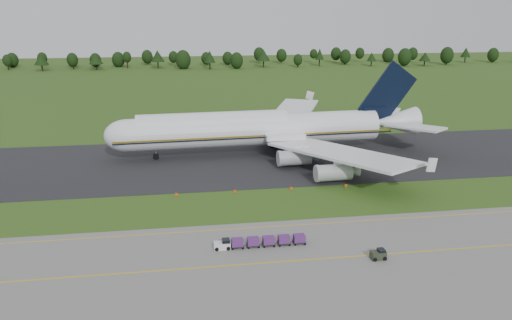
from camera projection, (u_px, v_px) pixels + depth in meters
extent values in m
plane|color=#2E4E17|center=(241.00, 206.00, 91.69)|extent=(600.00, 600.00, 0.00)
cube|color=slate|center=(276.00, 312.00, 59.52)|extent=(300.00, 52.00, 0.06)
cube|color=black|center=(227.00, 161.00, 118.15)|extent=(300.00, 40.00, 0.08)
cube|color=#E4AA0D|center=(260.00, 263.00, 70.86)|extent=(300.00, 0.25, 0.01)
cube|color=#E4AA0D|center=(249.00, 228.00, 82.21)|extent=(120.00, 0.20, 0.01)
cylinder|color=black|center=(8.00, 67.00, 289.88)|extent=(0.70, 0.70, 3.67)
sphere|color=#1C3512|center=(7.00, 60.00, 288.78)|extent=(5.37, 5.37, 5.37)
cylinder|color=black|center=(42.00, 68.00, 288.10)|extent=(0.70, 0.70, 3.35)
cone|color=#1C3512|center=(41.00, 60.00, 286.74)|extent=(8.30, 8.30, 5.96)
cylinder|color=black|center=(73.00, 66.00, 294.77)|extent=(0.70, 0.70, 3.56)
sphere|color=#1C3512|center=(73.00, 60.00, 293.70)|extent=(6.02, 6.02, 6.02)
cylinder|color=black|center=(96.00, 67.00, 291.67)|extent=(0.70, 0.70, 3.44)
cone|color=#1C3512|center=(96.00, 59.00, 290.27)|extent=(8.15, 8.15, 6.12)
cylinder|color=black|center=(127.00, 65.00, 299.91)|extent=(0.70, 0.70, 4.31)
sphere|color=#1C3512|center=(127.00, 57.00, 298.61)|extent=(5.09, 5.09, 5.09)
cylinder|color=black|center=(158.00, 65.00, 300.43)|extent=(0.70, 0.70, 3.83)
cone|color=#1C3512|center=(158.00, 56.00, 298.87)|extent=(8.11, 8.11, 6.82)
cylinder|color=black|center=(183.00, 66.00, 296.89)|extent=(0.70, 0.70, 3.47)
sphere|color=#1C3512|center=(183.00, 60.00, 295.85)|extent=(8.89, 8.89, 8.89)
cylinder|color=black|center=(210.00, 66.00, 294.18)|extent=(0.70, 0.70, 3.93)
cone|color=#1C3512|center=(210.00, 57.00, 292.58)|extent=(6.69, 6.69, 7.00)
cylinder|color=black|center=(237.00, 66.00, 297.73)|extent=(0.70, 0.70, 3.12)
sphere|color=#1C3512|center=(237.00, 61.00, 296.79)|extent=(7.58, 7.58, 7.58)
cylinder|color=black|center=(263.00, 64.00, 304.69)|extent=(0.70, 0.70, 3.88)
cone|color=#1C3512|center=(263.00, 55.00, 303.11)|extent=(8.22, 8.22, 6.90)
cylinder|color=black|center=(298.00, 65.00, 304.83)|extent=(0.70, 0.70, 2.95)
sphere|color=#1C3512|center=(298.00, 60.00, 303.94)|extent=(5.42, 5.42, 5.42)
cylinder|color=black|center=(319.00, 63.00, 311.61)|extent=(0.70, 0.70, 3.89)
cone|color=#1C3512|center=(320.00, 54.00, 310.03)|extent=(5.44, 5.44, 6.92)
cylinder|color=black|center=(345.00, 62.00, 318.95)|extent=(0.70, 0.70, 3.33)
sphere|color=#1C3512|center=(345.00, 56.00, 317.95)|extent=(7.07, 7.07, 7.07)
cylinder|color=black|center=(371.00, 64.00, 310.84)|extent=(0.70, 0.70, 3.03)
cone|color=#1C3512|center=(372.00, 57.00, 309.61)|extent=(5.82, 5.82, 5.39)
cylinder|color=black|center=(404.00, 63.00, 310.63)|extent=(0.70, 0.70, 3.68)
sphere|color=#1C3512|center=(405.00, 57.00, 309.53)|extent=(8.36, 8.36, 8.36)
cylinder|color=black|center=(424.00, 63.00, 312.29)|extent=(0.70, 0.70, 3.00)
cone|color=#1C3512|center=(425.00, 57.00, 311.07)|extent=(7.15, 7.15, 5.33)
cylinder|color=black|center=(446.00, 62.00, 318.15)|extent=(0.70, 0.70, 3.89)
sphere|color=#1C3512|center=(447.00, 55.00, 316.98)|extent=(8.16, 8.16, 8.16)
cylinder|color=black|center=(465.00, 60.00, 331.13)|extent=(0.70, 0.70, 3.55)
cone|color=#1C3512|center=(466.00, 52.00, 329.69)|extent=(6.46, 6.46, 6.31)
cylinder|color=black|center=(492.00, 60.00, 331.69)|extent=(0.70, 0.70, 3.26)
sphere|color=#1C3512|center=(493.00, 55.00, 330.71)|extent=(7.15, 7.15, 7.15)
cylinder|color=white|center=(256.00, 130.00, 122.49)|extent=(61.79, 10.15, 7.64)
cylinder|color=white|center=(213.00, 124.00, 120.05)|extent=(36.28, 7.43, 5.96)
sphere|color=white|center=(127.00, 135.00, 116.94)|extent=(7.64, 7.64, 7.64)
cone|color=white|center=(394.00, 121.00, 128.93)|extent=(11.96, 7.73, 7.26)
cube|color=#B48F1B|center=(259.00, 136.00, 119.07)|extent=(67.84, 2.84, 0.37)
cube|color=white|center=(339.00, 153.00, 106.31)|extent=(26.46, 36.78, 0.58)
cube|color=white|center=(291.00, 115.00, 144.37)|extent=(24.19, 37.29, 0.58)
cylinder|color=#A0A3A8|center=(294.00, 158.00, 112.13)|extent=(7.56, 3.70, 3.39)
cylinder|color=#A0A3A8|center=(333.00, 172.00, 102.09)|extent=(7.56, 3.70, 3.39)
cylinder|color=#A0A3A8|center=(269.00, 130.00, 137.23)|extent=(7.56, 3.70, 3.39)
cylinder|color=#A0A3A8|center=(277.00, 121.00, 149.11)|extent=(7.56, 3.70, 3.39)
cube|color=black|center=(387.00, 94.00, 126.37)|extent=(15.48, 1.22, 17.03)
cube|color=white|center=(415.00, 127.00, 121.65)|extent=(12.60, 14.68, 0.48)
cube|color=white|center=(387.00, 114.00, 136.60)|extent=(11.89, 14.87, 0.48)
cylinder|color=slate|center=(156.00, 154.00, 119.55)|extent=(0.38, 0.38, 2.33)
cylinder|color=black|center=(156.00, 156.00, 119.69)|extent=(1.42, 1.01, 1.38)
cylinder|color=slate|center=(285.00, 153.00, 120.61)|extent=(0.38, 0.38, 2.33)
cylinder|color=black|center=(285.00, 155.00, 120.75)|extent=(1.42, 1.01, 1.38)
cylinder|color=slate|center=(276.00, 143.00, 129.58)|extent=(0.38, 0.38, 2.33)
cylinder|color=black|center=(276.00, 145.00, 129.72)|extent=(1.42, 1.01, 1.38)
cube|color=silver|center=(222.00, 245.00, 75.01)|extent=(2.49, 1.34, 1.05)
cylinder|color=black|center=(217.00, 249.00, 74.33)|extent=(0.57, 0.21, 0.57)
cube|color=black|center=(237.00, 246.00, 75.40)|extent=(1.92, 1.44, 0.11)
cube|color=#4F2364|center=(237.00, 242.00, 75.23)|extent=(1.72, 1.34, 1.05)
cylinder|color=black|center=(233.00, 249.00, 74.70)|extent=(0.33, 0.14, 0.33)
cube|color=black|center=(253.00, 245.00, 75.74)|extent=(1.92, 1.44, 0.11)
cube|color=#4F2364|center=(253.00, 241.00, 75.57)|extent=(1.72, 1.34, 1.05)
cylinder|color=black|center=(249.00, 248.00, 75.04)|extent=(0.33, 0.14, 0.33)
cube|color=black|center=(269.00, 243.00, 76.08)|extent=(1.92, 1.44, 0.11)
cube|color=#4F2364|center=(269.00, 240.00, 75.91)|extent=(1.72, 1.34, 1.05)
cylinder|color=black|center=(264.00, 247.00, 75.38)|extent=(0.33, 0.14, 0.33)
cube|color=black|center=(284.00, 242.00, 76.41)|extent=(1.92, 1.44, 0.11)
cube|color=#4F2364|center=(284.00, 239.00, 76.25)|extent=(1.72, 1.34, 1.05)
cylinder|color=black|center=(280.00, 246.00, 75.72)|extent=(0.33, 0.14, 0.33)
cube|color=black|center=(299.00, 241.00, 76.75)|extent=(1.92, 1.44, 0.11)
cube|color=#4F2364|center=(299.00, 238.00, 76.59)|extent=(1.72, 1.34, 1.05)
cylinder|color=black|center=(295.00, 245.00, 76.06)|extent=(0.33, 0.14, 0.33)
cylinder|color=black|center=(222.00, 247.00, 75.08)|extent=(0.57, 0.21, 0.57)
cube|color=#2A3122|center=(378.00, 255.00, 71.95)|extent=(2.20, 1.37, 1.18)
cylinder|color=black|center=(375.00, 259.00, 71.32)|extent=(0.60, 0.22, 0.60)
cylinder|color=black|center=(381.00, 254.00, 72.76)|extent=(0.60, 0.22, 0.60)
cube|color=#E25107|center=(177.00, 195.00, 96.24)|extent=(0.50, 0.12, 0.60)
cube|color=black|center=(177.00, 196.00, 96.32)|extent=(0.30, 0.30, 0.04)
cube|color=#E25107|center=(235.00, 192.00, 97.84)|extent=(0.50, 0.12, 0.60)
cube|color=black|center=(235.00, 193.00, 97.92)|extent=(0.30, 0.30, 0.04)
cube|color=#E25107|center=(291.00, 189.00, 99.44)|extent=(0.50, 0.12, 0.60)
cube|color=black|center=(291.00, 190.00, 99.53)|extent=(0.30, 0.30, 0.04)
cube|color=#E25107|center=(346.00, 186.00, 101.05)|extent=(0.50, 0.12, 0.60)
cube|color=black|center=(346.00, 187.00, 101.13)|extent=(0.30, 0.30, 0.04)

